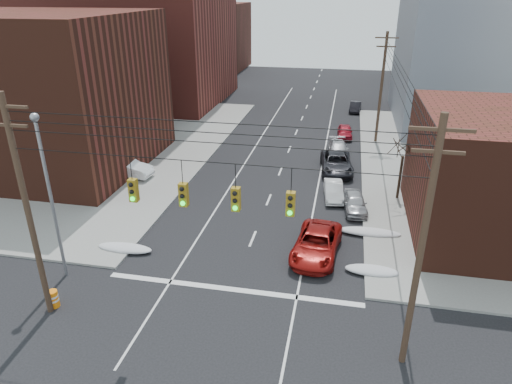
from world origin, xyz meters
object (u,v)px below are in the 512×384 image
at_px(parked_car_a, 355,203).
at_px(lot_car_a, 125,167).
at_px(parked_car_b, 334,191).
at_px(parked_car_c, 337,163).
at_px(lot_car_b, 135,136).
at_px(construction_barrel, 53,299).
at_px(red_pickup, 316,244).
at_px(parked_car_d, 338,149).
at_px(parked_car_f, 355,107).
at_px(lot_car_d, 133,137).
at_px(parked_car_e, 345,132).
at_px(lot_car_c, 90,160).

height_order(parked_car_a, lot_car_a, lot_car_a).
bearing_deg(parked_car_b, parked_car_c, 83.57).
height_order(lot_car_b, construction_barrel, lot_car_b).
xyz_separation_m(red_pickup, parked_car_b, (0.65, 8.43, -0.14)).
bearing_deg(parked_car_b, parked_car_d, 83.57).
relative_size(parked_car_b, lot_car_a, 0.80).
relative_size(parked_car_a, parked_car_f, 1.02).
height_order(red_pickup, parked_car_b, red_pickup).
xyz_separation_m(parked_car_a, parked_car_f, (-0.01, 29.22, -0.04)).
bearing_deg(parked_car_c, parked_car_f, 79.54).
xyz_separation_m(parked_car_b, lot_car_a, (-17.44, 0.65, 0.31)).
distance_m(red_pickup, lot_car_d, 26.88).
height_order(parked_car_e, lot_car_a, lot_car_a).
height_order(parked_car_d, lot_car_b, lot_car_b).
xyz_separation_m(red_pickup, parked_car_f, (2.24, 35.74, -0.14)).
bearing_deg(lot_car_b, parked_car_d, -101.57).
xyz_separation_m(parked_car_d, construction_barrel, (-13.30, -25.67, -0.19)).
distance_m(parked_car_a, parked_car_b, 2.49).
height_order(parked_car_b, construction_barrel, parked_car_b).
relative_size(parked_car_c, lot_car_a, 1.20).
distance_m(parked_car_b, parked_car_e, 15.78).
bearing_deg(parked_car_b, lot_car_b, 149.89).
bearing_deg(construction_barrel, lot_car_c, 114.35).
relative_size(lot_car_a, lot_car_d, 1.31).
bearing_deg(lot_car_c, parked_car_c, -59.58).
bearing_deg(lot_car_d, lot_car_a, -162.19).
height_order(parked_car_b, lot_car_b, lot_car_b).
bearing_deg(parked_car_d, lot_car_c, -165.56).
relative_size(parked_car_e, lot_car_c, 0.79).
relative_size(parked_car_d, parked_car_e, 1.20).
relative_size(red_pickup, parked_car_e, 1.44).
xyz_separation_m(parked_car_e, construction_barrel, (-13.81, -31.72, -0.18)).
xyz_separation_m(red_pickup, lot_car_d, (-20.18, 17.76, 0.00)).
xyz_separation_m(parked_car_b, parked_car_c, (0.00, 5.66, 0.16)).
xyz_separation_m(lot_car_c, construction_barrel, (8.10, -17.90, -0.38)).
xyz_separation_m(parked_car_c, lot_car_c, (-21.40, -3.70, 0.07)).
height_order(red_pickup, parked_car_e, red_pickup).
bearing_deg(parked_car_f, red_pickup, -89.32).
xyz_separation_m(parked_car_e, lot_car_b, (-20.99, -6.79, 0.26)).
bearing_deg(lot_car_c, red_pickup, -95.97).
bearing_deg(construction_barrel, red_pickup, 30.73).
relative_size(parked_car_a, parked_car_b, 1.02).
relative_size(parked_car_e, parked_car_f, 1.01).
relative_size(parked_car_f, lot_car_a, 0.80).
bearing_deg(parked_car_c, red_pickup, -98.92).
bearing_deg(red_pickup, parked_car_b, 91.06).
xyz_separation_m(parked_car_f, lot_car_b, (-22.06, -18.33, 0.28)).
height_order(parked_car_c, parked_car_f, parked_car_c).
bearing_deg(parked_car_a, red_pickup, -116.52).
relative_size(red_pickup, lot_car_b, 1.01).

